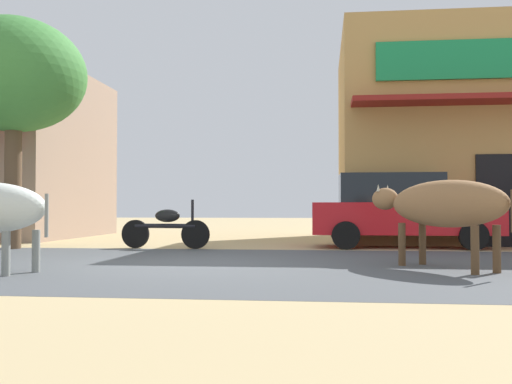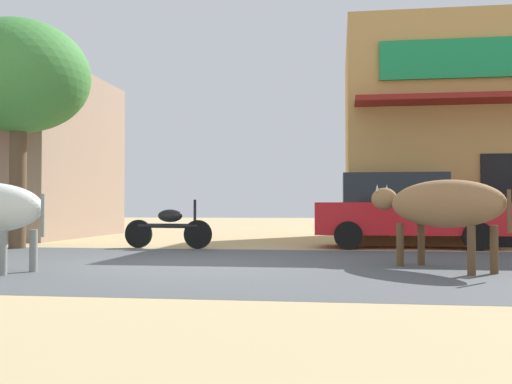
{
  "view_description": "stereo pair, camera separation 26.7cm",
  "coord_description": "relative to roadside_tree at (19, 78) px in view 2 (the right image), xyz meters",
  "views": [
    {
      "loc": [
        2.08,
        -9.05,
        0.9
      ],
      "look_at": [
        0.85,
        1.67,
        1.17
      ],
      "focal_mm": 41.62,
      "sensor_mm": 36.0,
      "label": 1
    },
    {
      "loc": [
        2.34,
        -9.02,
        0.9
      ],
      "look_at": [
        0.85,
        1.67,
        1.17
      ],
      "focal_mm": 41.62,
      "sensor_mm": 36.0,
      "label": 2
    }
  ],
  "objects": [
    {
      "name": "ground",
      "position": [
        4.62,
        -3.08,
        -3.74
      ],
      "size": [
        80.0,
        80.0,
        0.0
      ],
      "primitive_type": "plane",
      "color": "tan"
    },
    {
      "name": "asphalt_road",
      "position": [
        4.62,
        -3.08,
        -3.74
      ],
      "size": [
        72.0,
        6.74,
        0.0
      ],
      "primitive_type": "cube",
      "color": "#494D50",
      "rests_on": "ground"
    },
    {
      "name": "storefront_right_club",
      "position": [
        10.77,
        4.72,
        -1.0
      ],
      "size": [
        7.17,
        6.7,
        5.48
      ],
      "color": "tan",
      "rests_on": "ground"
    },
    {
      "name": "roadside_tree",
      "position": [
        0.0,
        0.0,
        0.0
      ],
      "size": [
        3.09,
        3.09,
        5.01
      ],
      "color": "brown",
      "rests_on": "ground"
    },
    {
      "name": "parked_hatchback_car",
      "position": [
        8.37,
        1.41,
        -2.9
      ],
      "size": [
        4.05,
        1.82,
        1.64
      ],
      "color": "red",
      "rests_on": "ground"
    },
    {
      "name": "parked_motorcycle",
      "position": [
        3.29,
        0.43,
        -3.27
      ],
      "size": [
        1.99,
        0.29,
        1.06
      ],
      "color": "black",
      "rests_on": "ground"
    },
    {
      "name": "cow_far_dark",
      "position": [
        8.41,
        -3.23,
        -2.81
      ],
      "size": [
        1.9,
        2.44,
        1.29
      ],
      "color": "olive",
      "rests_on": "ground"
    }
  ]
}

